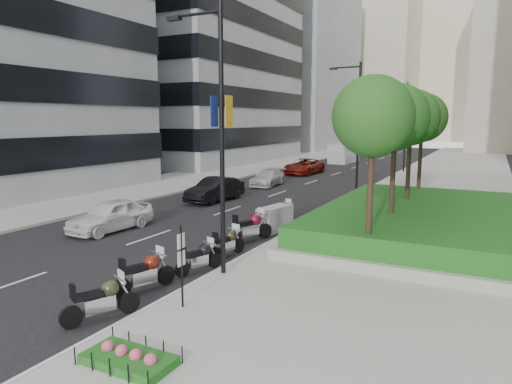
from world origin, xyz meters
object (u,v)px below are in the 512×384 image
Objects in this scene: parking_sign at (182,262)px; motorcycle_1 at (145,272)px; motorcycle_4 at (251,227)px; lamp_post_2 at (404,122)px; car_b at (215,189)px; lamp_post_0 at (218,128)px; motorcycle_5 at (275,219)px; car_a at (111,215)px; car_d at (304,166)px; lamp_post_1 at (356,124)px; motorcycle_0 at (102,300)px; motorcycle_6 at (283,212)px; motorcycle_2 at (200,258)px; delivery_van at (343,154)px; car_c at (268,178)px; motorcycle_3 at (228,243)px.

motorcycle_1 is (-1.97, 0.74, -0.85)m from parking_sign.
motorcycle_1 is 6.72m from motorcycle_4.
lamp_post_2 is 24.43m from car_b.
motorcycle_5 is at bearing 98.55° from lamp_post_0.
car_a is 26.10m from car_d.
lamp_post_0 is 1.00× the size of lamp_post_2.
lamp_post_1 is (0.00, 17.00, 0.00)m from lamp_post_0.
motorcycle_0 is 13.12m from motorcycle_6.
motorcycle_2 is 0.34× the size of delivery_van.
parking_sign is 33.48m from car_d.
parking_sign reaches higher than car_d.
lamp_post_0 and lamp_post_2 have the same top height.
motorcycle_5 is at bearing 13.58° from motorcycle_1.
motorcycle_6 is 0.44× the size of car_c.
car_c is (-0.05, 8.02, -0.13)m from car_b.
delivery_van is at bearing 27.78° from motorcycle_2.
motorcycle_5 is at bearing -159.03° from motorcycle_6.
lamp_post_2 is 2.02× the size of car_a.
motorcycle_3 is at bearing -73.46° from car_c.
car_b is (0.12, 9.18, 0.02)m from car_a.
car_c is 8.90m from car_d.
car_a is (-8.13, -31.87, -4.31)m from lamp_post_2.
car_d is at bearing 28.30° from motorcycle_1.
motorcycle_4 is 0.42× the size of car_d.
lamp_post_0 reaches higher than car_d.
car_c is (-6.74, 22.60, 0.05)m from motorcycle_1.
lamp_post_1 is at bearing -67.58° from delivery_van.
car_a is 0.99× the size of car_c.
car_a is (-6.82, 5.39, 0.15)m from motorcycle_1.
motorcycle_0 is (-0.93, -21.42, -4.49)m from lamp_post_1.
delivery_van is (-8.46, 25.71, -3.98)m from lamp_post_1.
motorcycle_0 is 25.77m from car_c.
motorcycle_0 is 0.36× the size of delivery_van.
delivery_van reaches higher than motorcycle_4.
lamp_post_1 is at bearing 14.84° from motorcycle_2.
lamp_post_2 is 12.12m from delivery_van.
lamp_post_1 is 1.00× the size of lamp_post_2.
motorcycle_5 reaches higher than motorcycle_0.
motorcycle_1 is at bearing -74.45° from car_d.
lamp_post_0 reaches higher than motorcycle_6.
car_c is at bearing 36.65° from motorcycle_5.
car_c is (-7.07, 13.71, 0.04)m from motorcycle_5.
motorcycle_1 is at bearing -34.82° from car_a.
motorcycle_5 is (-0.10, 4.59, 0.05)m from motorcycle_3.
motorcycle_4 is 17.32m from car_c.
parking_sign is 1.12× the size of motorcycle_1.
motorcycle_4 is at bearing -45.39° from car_b.
lamp_post_0 is 17.00m from lamp_post_1.
car_c is at bearing 40.10° from motorcycle_0.
motorcycle_3 is 0.37× the size of delivery_van.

